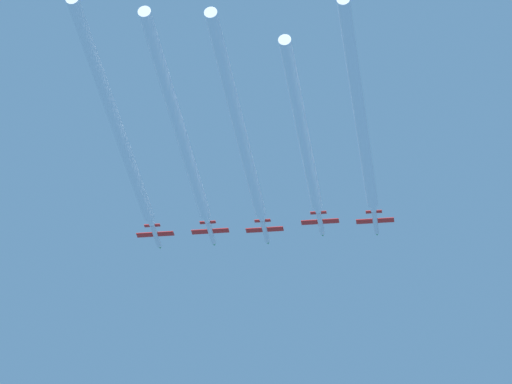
{
  "coord_description": "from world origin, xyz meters",
  "views": [
    {
      "loc": [
        44.44,
        -383.11,
        1.82
      ],
      "look_at": [
        -0.15,
        -16.74,
        209.12
      ],
      "focal_mm": 137.83,
      "sensor_mm": 36.0,
      "label": 1
    }
  ],
  "objects_px": {
    "jet_far_left": "(156,236)",
    "jet_inner_right": "(320,223)",
    "jet_center": "(265,231)",
    "jet_far_right": "(375,222)",
    "jet_inner_left": "(211,232)"
  },
  "relations": [
    {
      "from": "jet_inner_right",
      "to": "jet_center",
      "type": "bearing_deg",
      "value": 176.21
    },
    {
      "from": "jet_far_left",
      "to": "jet_inner_right",
      "type": "xyz_separation_m",
      "value": [
        37.15,
        -0.23,
        0.66
      ]
    },
    {
      "from": "jet_far_left",
      "to": "jet_inner_left",
      "type": "xyz_separation_m",
      "value": [
        12.39,
        0.45,
        0.22
      ]
    },
    {
      "from": "jet_inner_right",
      "to": "jet_far_right",
      "type": "bearing_deg",
      "value": 0.84
    },
    {
      "from": "jet_far_left",
      "to": "jet_inner_left",
      "type": "height_order",
      "value": "jet_inner_left"
    },
    {
      "from": "jet_far_left",
      "to": "jet_center",
      "type": "height_order",
      "value": "jet_far_left"
    },
    {
      "from": "jet_inner_left",
      "to": "jet_center",
      "type": "bearing_deg",
      "value": 0.69
    },
    {
      "from": "jet_inner_left",
      "to": "jet_inner_right",
      "type": "relative_size",
      "value": 1.0
    },
    {
      "from": "jet_far_left",
      "to": "jet_center",
      "type": "bearing_deg",
      "value": 1.4
    },
    {
      "from": "jet_center",
      "to": "jet_far_right",
      "type": "relative_size",
      "value": 1.0
    },
    {
      "from": "jet_center",
      "to": "jet_far_right",
      "type": "distance_m",
      "value": 24.74
    },
    {
      "from": "jet_center",
      "to": "jet_inner_right",
      "type": "relative_size",
      "value": 1.0
    },
    {
      "from": "jet_far_left",
      "to": "jet_center",
      "type": "distance_m",
      "value": 24.64
    },
    {
      "from": "jet_center",
      "to": "jet_far_right",
      "type": "height_order",
      "value": "jet_far_right"
    },
    {
      "from": "jet_far_left",
      "to": "jet_inner_left",
      "type": "distance_m",
      "value": 12.4
    }
  ]
}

